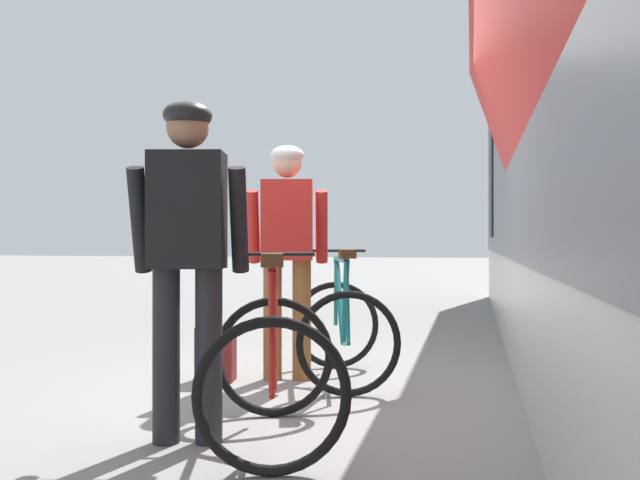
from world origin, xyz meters
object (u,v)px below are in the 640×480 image
at_px(cyclist_near_in_red, 287,240).
at_px(backpack_on_platform, 216,354).
at_px(bicycle_far_red, 273,365).
at_px(bicycle_near_teal, 342,327).
at_px(cyclist_far_in_dark, 188,239).

xyz_separation_m(cyclist_near_in_red, backpack_on_platform, (-0.51, -0.16, -0.85)).
xyz_separation_m(cyclist_near_in_red, bicycle_far_red, (0.36, -1.56, -0.65)).
xyz_separation_m(cyclist_near_in_red, bicycle_near_teal, (0.41, 0.03, -0.65)).
bearing_deg(bicycle_near_teal, cyclist_far_in_dark, -106.24).
relative_size(cyclist_far_in_dark, bicycle_near_teal, 1.44).
xyz_separation_m(cyclist_far_in_dark, bicycle_near_teal, (0.49, 1.68, -0.65)).
bearing_deg(cyclist_near_in_red, cyclist_far_in_dark, -92.65).
height_order(cyclist_near_in_red, bicycle_far_red, cyclist_near_in_red).
height_order(bicycle_near_teal, bicycle_far_red, same).
bearing_deg(bicycle_far_red, bicycle_near_teal, 87.96).
bearing_deg(bicycle_far_red, backpack_on_platform, 121.69).
bearing_deg(backpack_on_platform, cyclist_near_in_red, 10.05).
height_order(cyclist_near_in_red, cyclist_far_in_dark, same).
distance_m(bicycle_far_red, backpack_on_platform, 1.66).
height_order(bicycle_near_teal, backpack_on_platform, bicycle_near_teal).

